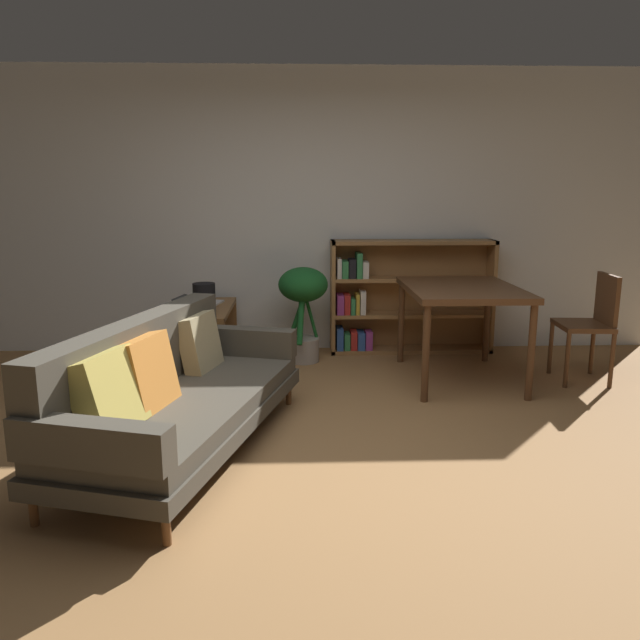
{
  "coord_description": "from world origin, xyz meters",
  "views": [
    {
      "loc": [
        -0.15,
        -3.4,
        1.58
      ],
      "look_at": [
        0.01,
        0.8,
        0.68
      ],
      "focal_mm": 34.73,
      "sensor_mm": 36.0,
      "label": 1
    }
  ],
  "objects_px": {
    "dining_chair_near": "(592,320)",
    "open_laptop": "(201,302)",
    "desk_speaker": "(204,297)",
    "potted_floor_plant": "(303,300)",
    "media_console": "(209,338)",
    "dining_table": "(462,296)",
    "fabric_couch": "(170,390)",
    "bookshelf": "(400,297)"
  },
  "relations": [
    {
      "from": "potted_floor_plant",
      "to": "fabric_couch",
      "type": "bearing_deg",
      "value": -112.56
    },
    {
      "from": "bookshelf",
      "to": "dining_chair_near",
      "type": "bearing_deg",
      "value": -36.63
    },
    {
      "from": "dining_chair_near",
      "to": "open_laptop",
      "type": "bearing_deg",
      "value": 167.79
    },
    {
      "from": "dining_chair_near",
      "to": "desk_speaker",
      "type": "bearing_deg",
      "value": 172.94
    },
    {
      "from": "media_console",
      "to": "dining_table",
      "type": "xyz_separation_m",
      "value": [
        2.15,
        -0.48,
        0.45
      ]
    },
    {
      "from": "open_laptop",
      "to": "dining_table",
      "type": "relative_size",
      "value": 0.37
    },
    {
      "from": "dining_table",
      "to": "dining_chair_near",
      "type": "height_order",
      "value": "dining_chair_near"
    },
    {
      "from": "fabric_couch",
      "to": "bookshelf",
      "type": "distance_m",
      "value": 2.96
    },
    {
      "from": "open_laptop",
      "to": "potted_floor_plant",
      "type": "relative_size",
      "value": 0.51
    },
    {
      "from": "open_laptop",
      "to": "desk_speaker",
      "type": "height_order",
      "value": "desk_speaker"
    },
    {
      "from": "dining_table",
      "to": "open_laptop",
      "type": "bearing_deg",
      "value": 164.08
    },
    {
      "from": "fabric_couch",
      "to": "potted_floor_plant",
      "type": "bearing_deg",
      "value": 67.44
    },
    {
      "from": "media_console",
      "to": "potted_floor_plant",
      "type": "xyz_separation_m",
      "value": [
        0.86,
        0.12,
        0.32
      ]
    },
    {
      "from": "desk_speaker",
      "to": "potted_floor_plant",
      "type": "relative_size",
      "value": 0.27
    },
    {
      "from": "fabric_couch",
      "to": "dining_chair_near",
      "type": "height_order",
      "value": "dining_chair_near"
    },
    {
      "from": "media_console",
      "to": "dining_table",
      "type": "bearing_deg",
      "value": -12.64
    },
    {
      "from": "media_console",
      "to": "dining_chair_near",
      "type": "height_order",
      "value": "dining_chair_near"
    },
    {
      "from": "open_laptop",
      "to": "desk_speaker",
      "type": "distance_m",
      "value": 0.34
    },
    {
      "from": "open_laptop",
      "to": "dining_chair_near",
      "type": "bearing_deg",
      "value": -12.21
    },
    {
      "from": "dining_table",
      "to": "media_console",
      "type": "bearing_deg",
      "value": 167.36
    },
    {
      "from": "open_laptop",
      "to": "dining_table",
      "type": "height_order",
      "value": "dining_table"
    },
    {
      "from": "potted_floor_plant",
      "to": "dining_table",
      "type": "height_order",
      "value": "potted_floor_plant"
    },
    {
      "from": "dining_chair_near",
      "to": "fabric_couch",
      "type": "bearing_deg",
      "value": -157.75
    },
    {
      "from": "fabric_couch",
      "to": "desk_speaker",
      "type": "height_order",
      "value": "fabric_couch"
    },
    {
      "from": "fabric_couch",
      "to": "potted_floor_plant",
      "type": "xyz_separation_m",
      "value": [
        0.83,
        1.99,
        0.19
      ]
    },
    {
      "from": "desk_speaker",
      "to": "dining_chair_near",
      "type": "xyz_separation_m",
      "value": [
        3.22,
        -0.4,
        -0.14
      ]
    },
    {
      "from": "open_laptop",
      "to": "dining_chair_near",
      "type": "height_order",
      "value": "dining_chair_near"
    },
    {
      "from": "desk_speaker",
      "to": "potted_floor_plant",
      "type": "height_order",
      "value": "potted_floor_plant"
    },
    {
      "from": "potted_floor_plant",
      "to": "dining_table",
      "type": "distance_m",
      "value": 1.44
    },
    {
      "from": "bookshelf",
      "to": "open_laptop",
      "type": "bearing_deg",
      "value": -170.01
    },
    {
      "from": "fabric_couch",
      "to": "dining_table",
      "type": "xyz_separation_m",
      "value": [
        2.12,
        1.38,
        0.32
      ]
    },
    {
      "from": "fabric_couch",
      "to": "media_console",
      "type": "distance_m",
      "value": 1.87
    },
    {
      "from": "dining_table",
      "to": "potted_floor_plant",
      "type": "bearing_deg",
      "value": 155.11
    },
    {
      "from": "desk_speaker",
      "to": "potted_floor_plant",
      "type": "bearing_deg",
      "value": 18.21
    },
    {
      "from": "media_console",
      "to": "fabric_couch",
      "type": "bearing_deg",
      "value": -89.07
    },
    {
      "from": "media_console",
      "to": "open_laptop",
      "type": "relative_size",
      "value": 2.28
    },
    {
      "from": "desk_speaker",
      "to": "dining_chair_near",
      "type": "height_order",
      "value": "dining_chair_near"
    },
    {
      "from": "fabric_couch",
      "to": "potted_floor_plant",
      "type": "height_order",
      "value": "potted_floor_plant"
    },
    {
      "from": "open_laptop",
      "to": "potted_floor_plant",
      "type": "bearing_deg",
      "value": -2.12
    },
    {
      "from": "dining_table",
      "to": "dining_chair_near",
      "type": "xyz_separation_m",
      "value": [
        1.07,
        -0.08,
        -0.19
      ]
    },
    {
      "from": "media_console",
      "to": "bookshelf",
      "type": "height_order",
      "value": "bookshelf"
    },
    {
      "from": "media_console",
      "to": "potted_floor_plant",
      "type": "bearing_deg",
      "value": 7.94
    }
  ]
}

